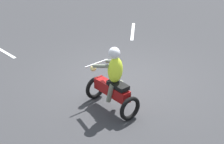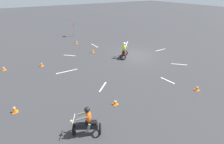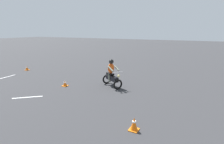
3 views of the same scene
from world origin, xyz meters
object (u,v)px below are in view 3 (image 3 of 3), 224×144
object	(u,v)px
motorcycle_rider_background	(112,75)
traffic_cone_far_left	(134,124)
traffic_cone_far_center	(27,68)
traffic_cone_near_right	(65,83)

from	to	relation	value
motorcycle_rider_background	traffic_cone_far_left	bearing A→B (deg)	68.46
motorcycle_rider_background	traffic_cone_far_left	xyz separation A→B (m)	(3.88, 2.93, -0.50)
traffic_cone_far_left	motorcycle_rider_background	bearing A→B (deg)	-142.90
traffic_cone_far_center	traffic_cone_far_left	world-z (taller)	traffic_cone_far_left
traffic_cone_far_left	traffic_cone_far_center	bearing A→B (deg)	-110.88
motorcycle_rider_background	traffic_cone_far_left	world-z (taller)	motorcycle_rider_background
traffic_cone_near_right	motorcycle_rider_background	bearing A→B (deg)	117.29
traffic_cone_far_left	traffic_cone_near_right	bearing A→B (deg)	-115.13
traffic_cone_near_right	traffic_cone_far_left	distance (m)	6.05
traffic_cone_near_right	traffic_cone_far_left	world-z (taller)	traffic_cone_far_left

